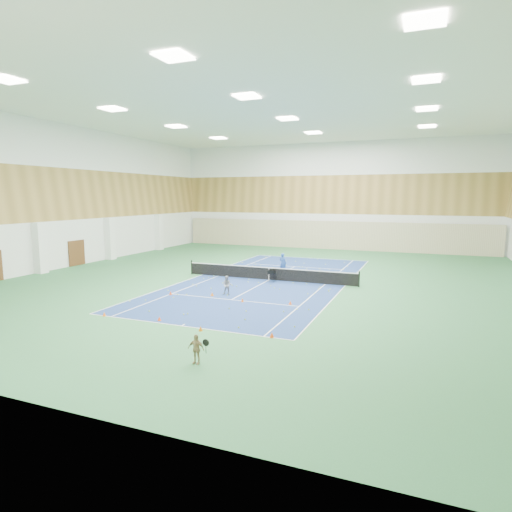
# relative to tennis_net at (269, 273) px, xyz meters

# --- Properties ---
(ground) EXTENTS (40.00, 40.00, 0.00)m
(ground) POSITION_rel_tennis_net_xyz_m (0.00, 0.00, -0.55)
(ground) COLOR #2D693C
(ground) RESTS_ON ground
(room_shell) EXTENTS (36.00, 40.00, 12.00)m
(room_shell) POSITION_rel_tennis_net_xyz_m (0.00, 0.00, 5.45)
(room_shell) COLOR white
(room_shell) RESTS_ON ground
(wood_cladding) EXTENTS (36.00, 40.00, 8.00)m
(wood_cladding) POSITION_rel_tennis_net_xyz_m (0.00, 0.00, 7.45)
(wood_cladding) COLOR #A27C3C
(wood_cladding) RESTS_ON room_shell
(ceiling_light_grid) EXTENTS (21.40, 25.40, 0.06)m
(ceiling_light_grid) POSITION_rel_tennis_net_xyz_m (0.00, 0.00, 11.37)
(ceiling_light_grid) COLOR white
(ceiling_light_grid) RESTS_ON room_shell
(court_surface) EXTENTS (10.97, 23.77, 0.01)m
(court_surface) POSITION_rel_tennis_net_xyz_m (0.00, 0.00, -0.55)
(court_surface) COLOR navy
(court_surface) RESTS_ON ground
(tennis_balls_scatter) EXTENTS (10.57, 22.77, 0.07)m
(tennis_balls_scatter) POSITION_rel_tennis_net_xyz_m (0.00, 0.00, -0.50)
(tennis_balls_scatter) COLOR #B9D223
(tennis_balls_scatter) RESTS_ON ground
(tennis_net) EXTENTS (12.80, 0.10, 1.10)m
(tennis_net) POSITION_rel_tennis_net_xyz_m (0.00, 0.00, 0.00)
(tennis_net) COLOR black
(tennis_net) RESTS_ON ground
(back_curtain) EXTENTS (35.40, 0.16, 3.20)m
(back_curtain) POSITION_rel_tennis_net_xyz_m (0.00, 19.75, 1.05)
(back_curtain) COLOR #C6B793
(back_curtain) RESTS_ON ground
(door_left_b) EXTENTS (0.08, 1.80, 2.20)m
(door_left_b) POSITION_rel_tennis_net_xyz_m (-17.92, 0.00, 0.55)
(door_left_b) COLOR #593319
(door_left_b) RESTS_ON ground
(coach) EXTENTS (0.66, 0.51, 1.62)m
(coach) POSITION_rel_tennis_net_xyz_m (0.06, 2.98, 0.26)
(coach) COLOR #204796
(coach) RESTS_ON ground
(child_court) EXTENTS (0.67, 0.58, 1.18)m
(child_court) POSITION_rel_tennis_net_xyz_m (-0.81, -5.26, 0.04)
(child_court) COLOR gray
(child_court) RESTS_ON ground
(child_apron) EXTENTS (0.65, 0.29, 1.10)m
(child_apron) POSITION_rel_tennis_net_xyz_m (2.90, -15.57, -0.00)
(child_apron) COLOR #9E815A
(child_apron) RESTS_ON ground
(ball_cart) EXTENTS (0.57, 0.57, 0.87)m
(ball_cart) POSITION_rel_tennis_net_xyz_m (0.41, -0.60, -0.11)
(ball_cart) COLOR black
(ball_cart) RESTS_ON ground
(cone_svc_a) EXTENTS (0.20, 0.20, 0.23)m
(cone_svc_a) POSITION_rel_tennis_net_xyz_m (-4.03, -6.61, -0.44)
(cone_svc_a) COLOR red
(cone_svc_a) RESTS_ON ground
(cone_svc_b) EXTENTS (0.22, 0.22, 0.24)m
(cone_svc_b) POSITION_rel_tennis_net_xyz_m (-1.51, -5.93, -0.43)
(cone_svc_b) COLOR orange
(cone_svc_b) RESTS_ON ground
(cone_svc_c) EXTENTS (0.19, 0.19, 0.21)m
(cone_svc_c) POSITION_rel_tennis_net_xyz_m (0.80, -6.59, -0.45)
(cone_svc_c) COLOR #F95E0D
(cone_svc_c) RESTS_ON ground
(cone_svc_d) EXTENTS (0.20, 0.20, 0.22)m
(cone_svc_d) POSITION_rel_tennis_net_xyz_m (3.53, -6.15, -0.44)
(cone_svc_d) COLOR #FF550D
(cone_svc_d) RESTS_ON ground
(cone_base_a) EXTENTS (0.19, 0.19, 0.21)m
(cone_base_a) POSITION_rel_tennis_net_xyz_m (-4.53, -11.88, -0.45)
(cone_base_a) COLOR #E6590C
(cone_base_a) RESTS_ON ground
(cone_base_b) EXTENTS (0.20, 0.20, 0.21)m
(cone_base_b) POSITION_rel_tennis_net_xyz_m (-1.46, -11.54, -0.44)
(cone_base_b) COLOR #F7430D
(cone_base_b) RESTS_ON ground
(cone_base_c) EXTENTS (0.20, 0.20, 0.22)m
(cone_base_c) POSITION_rel_tennis_net_xyz_m (1.18, -12.18, -0.44)
(cone_base_c) COLOR orange
(cone_base_c) RESTS_ON ground
(cone_base_d) EXTENTS (0.21, 0.21, 0.23)m
(cone_base_d) POSITION_rel_tennis_net_xyz_m (4.48, -11.84, -0.43)
(cone_base_d) COLOR #E4430C
(cone_base_d) RESTS_ON ground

